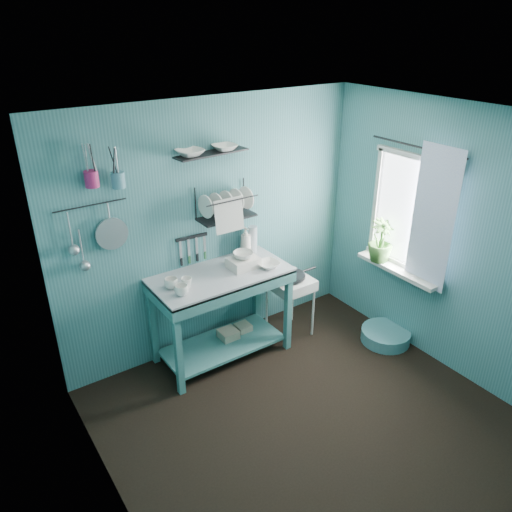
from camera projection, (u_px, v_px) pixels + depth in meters
floor at (307, 419)px, 4.28m from camera, size 3.20×3.20×0.00m
ceiling at (325, 123)px, 3.19m from camera, size 3.20×3.20×0.00m
wall_back at (214, 229)px, 4.84m from camera, size 3.20×0.00×3.20m
wall_front at (501, 411)px, 2.62m from camera, size 3.20×0.00×3.20m
wall_left at (106, 370)px, 2.92m from camera, size 0.00×3.00×3.00m
wall_right at (449, 243)px, 4.55m from camera, size 0.00×3.00×3.00m
work_counter at (222, 315)px, 4.89m from camera, size 1.40×0.85×0.93m
mug_left at (182, 290)px, 4.30m from camera, size 0.12×0.12×0.10m
mug_mid at (187, 283)px, 4.43m from camera, size 0.14×0.14×0.09m
mug_right at (171, 283)px, 4.41m from camera, size 0.17×0.17×0.10m
wash_tub at (243, 263)px, 4.78m from camera, size 0.28×0.22×0.10m
tub_bowl at (243, 255)px, 4.74m from camera, size 0.20×0.19×0.06m
soap_bottle at (246, 241)px, 4.98m from camera, size 0.11×0.12×0.30m
water_bottle at (253, 239)px, 5.05m from camera, size 0.09×0.09×0.28m
counter_bowl at (268, 265)px, 4.79m from camera, size 0.22×0.22×0.05m
hotplate_stand at (290, 306)px, 5.30m from camera, size 0.47×0.47×0.66m
frying_pan at (291, 276)px, 5.14m from camera, size 0.30×0.30×0.03m
knife_strip at (192, 237)px, 4.70m from camera, size 0.32×0.04×0.03m
dish_rack at (226, 202)px, 4.65m from camera, size 0.56×0.28×0.32m
upper_shelf at (212, 153)px, 4.41m from camera, size 0.71×0.23×0.01m
shelf_bowl_left at (190, 155)px, 4.30m from camera, size 0.26×0.26×0.06m
shelf_bowl_right at (224, 142)px, 4.44m from camera, size 0.22×0.22×0.05m
utensil_cup_magenta at (92, 179)px, 3.90m from camera, size 0.11×0.11×0.13m
utensil_cup_teal at (118, 180)px, 4.03m from camera, size 0.11×0.11×0.13m
colander at (112, 234)px, 4.20m from camera, size 0.28×0.03×0.28m
ladle_outer at (70, 230)px, 3.99m from camera, size 0.01×0.01×0.30m
ladle_inner at (81, 246)px, 4.10m from camera, size 0.01×0.01×0.30m
hook_rail at (90, 205)px, 4.03m from camera, size 0.60×0.01×0.01m
window_glass at (411, 213)px, 4.81m from camera, size 0.00×1.10×1.10m
windowsill at (397, 270)px, 5.02m from camera, size 0.16×0.95×0.04m
curtain at (433, 219)px, 4.53m from camera, size 0.00×1.35×1.35m
curtain_rod at (417, 147)px, 4.50m from camera, size 0.02×1.05×0.02m
potted_plant at (381, 241)px, 5.07m from camera, size 0.27×0.27×0.45m
storage_tin_large at (228, 339)px, 5.13m from camera, size 0.18×0.18×0.22m
storage_tin_small at (243, 333)px, 5.26m from camera, size 0.15×0.15×0.20m
floor_basin at (386, 335)px, 5.27m from camera, size 0.51×0.51×0.13m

